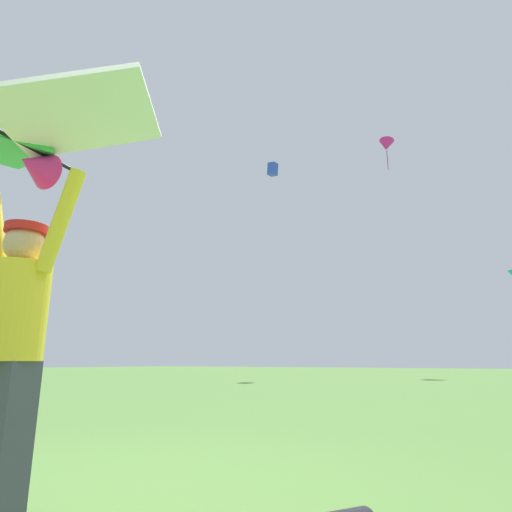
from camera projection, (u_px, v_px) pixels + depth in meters
kite_flyer_person at (12, 340)px, 2.43m from camera, size 0.81×0.40×1.92m
held_stunt_kite at (27, 139)px, 2.65m from camera, size 1.87×1.15×0.41m
distant_kite_magenta_low_right at (386, 145)px, 33.40m from camera, size 1.64×1.70×2.62m
distant_kite_blue_high_left at (273, 169)px, 26.73m from camera, size 0.60×0.56×0.86m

